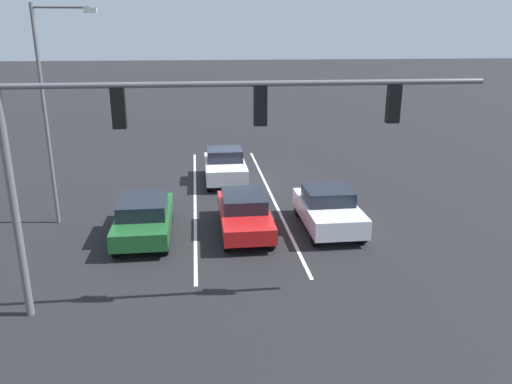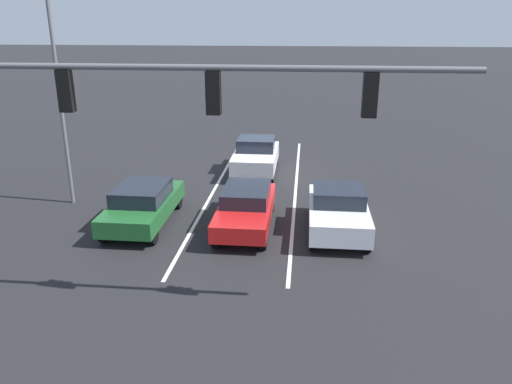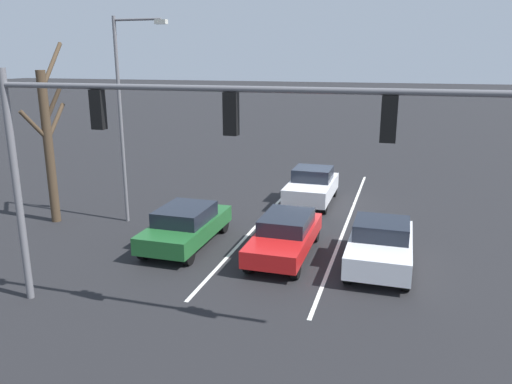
{
  "view_description": "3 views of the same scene",
  "coord_description": "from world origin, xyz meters",
  "px_view_note": "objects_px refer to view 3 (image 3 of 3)",
  "views": [
    {
      "loc": [
        1.54,
        23.88,
        7.06
      ],
      "look_at": [
        -0.44,
        7.34,
        1.75
      ],
      "focal_mm": 35.0,
      "sensor_mm": 36.0,
      "label": 1
    },
    {
      "loc": [
        -2.07,
        22.64,
        6.89
      ],
      "look_at": [
        -0.63,
        8.41,
        1.93
      ],
      "focal_mm": 35.0,
      "sensor_mm": 36.0,
      "label": 2
    },
    {
      "loc": [
        -3.75,
        22.2,
        6.56
      ],
      "look_at": [
        1.11,
        6.04,
        2.01
      ],
      "focal_mm": 35.0,
      "sensor_mm": 36.0,
      "label": 3
    }
  ],
  "objects_px": {
    "car_red_midlane_front": "(285,234)",
    "bare_tree_near": "(49,139)",
    "traffic_signal_gantry": "(148,135)",
    "car_darkgreen_rightlane_front": "(186,225)",
    "street_lamp_right_shoulder": "(126,107)",
    "car_silver_midlane_second": "(312,186)",
    "car_white_leftlane_front": "(380,244)"
  },
  "relations": [
    {
      "from": "car_silver_midlane_second",
      "to": "bare_tree_near",
      "type": "relative_size",
      "value": 0.57
    },
    {
      "from": "car_red_midlane_front",
      "to": "bare_tree_near",
      "type": "relative_size",
      "value": 0.63
    },
    {
      "from": "car_silver_midlane_second",
      "to": "street_lamp_right_shoulder",
      "type": "distance_m",
      "value": 9.05
    },
    {
      "from": "car_white_leftlane_front",
      "to": "bare_tree_near",
      "type": "relative_size",
      "value": 0.57
    },
    {
      "from": "car_silver_midlane_second",
      "to": "street_lamp_right_shoulder",
      "type": "bearing_deg",
      "value": 36.55
    },
    {
      "from": "car_silver_midlane_second",
      "to": "traffic_signal_gantry",
      "type": "bearing_deg",
      "value": 81.04
    },
    {
      "from": "car_red_midlane_front",
      "to": "street_lamp_right_shoulder",
      "type": "bearing_deg",
      "value": -13.98
    },
    {
      "from": "car_white_leftlane_front",
      "to": "car_darkgreen_rightlane_front",
      "type": "distance_m",
      "value": 6.8
    },
    {
      "from": "car_darkgreen_rightlane_front",
      "to": "traffic_signal_gantry",
      "type": "bearing_deg",
      "value": 106.33
    },
    {
      "from": "car_white_leftlane_front",
      "to": "car_red_midlane_front",
      "type": "distance_m",
      "value": 3.17
    },
    {
      "from": "traffic_signal_gantry",
      "to": "car_darkgreen_rightlane_front",
      "type": "bearing_deg",
      "value": -73.67
    },
    {
      "from": "car_silver_midlane_second",
      "to": "bare_tree_near",
      "type": "xyz_separation_m",
      "value": [
        9.66,
        5.66,
        2.6
      ]
    },
    {
      "from": "car_silver_midlane_second",
      "to": "car_red_midlane_front",
      "type": "bearing_deg",
      "value": 92.73
    },
    {
      "from": "street_lamp_right_shoulder",
      "to": "car_red_midlane_front",
      "type": "bearing_deg",
      "value": 166.02
    },
    {
      "from": "car_white_leftlane_front",
      "to": "car_darkgreen_rightlane_front",
      "type": "xyz_separation_m",
      "value": [
        6.8,
        -0.01,
        -0.01
      ]
    },
    {
      "from": "car_silver_midlane_second",
      "to": "traffic_signal_gantry",
      "type": "relative_size",
      "value": 0.35
    },
    {
      "from": "car_darkgreen_rightlane_front",
      "to": "street_lamp_right_shoulder",
      "type": "relative_size",
      "value": 0.55
    },
    {
      "from": "car_red_midlane_front",
      "to": "car_white_leftlane_front",
      "type": "bearing_deg",
      "value": 177.83
    },
    {
      "from": "car_white_leftlane_front",
      "to": "bare_tree_near",
      "type": "xyz_separation_m",
      "value": [
        13.14,
        -1.04,
        2.64
      ]
    },
    {
      "from": "car_red_midlane_front",
      "to": "car_silver_midlane_second",
      "type": "distance_m",
      "value": 6.59
    },
    {
      "from": "car_darkgreen_rightlane_front",
      "to": "traffic_signal_gantry",
      "type": "relative_size",
      "value": 0.38
    },
    {
      "from": "traffic_signal_gantry",
      "to": "bare_tree_near",
      "type": "bearing_deg",
      "value": -37.82
    },
    {
      "from": "car_white_leftlane_front",
      "to": "bare_tree_near",
      "type": "height_order",
      "value": "bare_tree_near"
    },
    {
      "from": "street_lamp_right_shoulder",
      "to": "bare_tree_near",
      "type": "bearing_deg",
      "value": 14.45
    },
    {
      "from": "car_silver_midlane_second",
      "to": "car_darkgreen_rightlane_front",
      "type": "bearing_deg",
      "value": 63.56
    },
    {
      "from": "bare_tree_near",
      "to": "car_silver_midlane_second",
      "type": "bearing_deg",
      "value": -149.61
    },
    {
      "from": "car_silver_midlane_second",
      "to": "car_white_leftlane_front",
      "type": "bearing_deg",
      "value": 117.44
    },
    {
      "from": "car_red_midlane_front",
      "to": "car_silver_midlane_second",
      "type": "relative_size",
      "value": 1.11
    },
    {
      "from": "car_darkgreen_rightlane_front",
      "to": "car_silver_midlane_second",
      "type": "distance_m",
      "value": 7.47
    },
    {
      "from": "car_red_midlane_front",
      "to": "street_lamp_right_shoulder",
      "type": "xyz_separation_m",
      "value": [
        6.88,
        -1.71,
        3.95
      ]
    },
    {
      "from": "traffic_signal_gantry",
      "to": "bare_tree_near",
      "type": "distance_m",
      "value": 9.98
    },
    {
      "from": "bare_tree_near",
      "to": "car_darkgreen_rightlane_front",
      "type": "bearing_deg",
      "value": 170.82
    }
  ]
}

